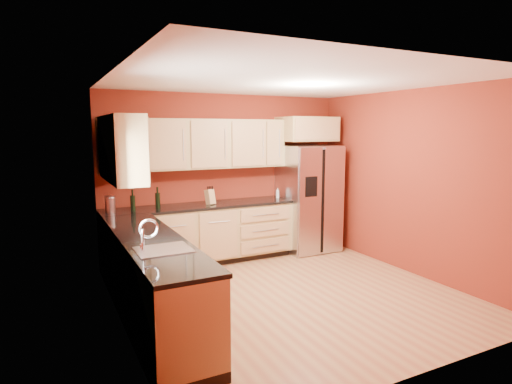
# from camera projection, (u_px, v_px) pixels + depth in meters

# --- Properties ---
(floor) EXTENTS (4.00, 4.00, 0.00)m
(floor) POSITION_uv_depth(u_px,v_px,m) (289.00, 295.00, 5.33)
(floor) COLOR #A3613F
(floor) RESTS_ON ground
(ceiling) EXTENTS (4.00, 4.00, 0.00)m
(ceiling) POSITION_uv_depth(u_px,v_px,m) (292.00, 81.00, 4.96)
(ceiling) COLOR white
(ceiling) RESTS_ON wall_back
(wall_back) EXTENTS (4.00, 0.04, 2.60)m
(wall_back) POSITION_uv_depth(u_px,v_px,m) (226.00, 176.00, 6.91)
(wall_back) COLOR maroon
(wall_back) RESTS_ON floor
(wall_front) EXTENTS (4.00, 0.04, 2.60)m
(wall_front) POSITION_uv_depth(u_px,v_px,m) (423.00, 224.00, 3.38)
(wall_front) COLOR maroon
(wall_front) RESTS_ON floor
(wall_left) EXTENTS (0.04, 4.00, 2.60)m
(wall_left) POSITION_uv_depth(u_px,v_px,m) (119.00, 204.00, 4.25)
(wall_left) COLOR maroon
(wall_left) RESTS_ON floor
(wall_right) EXTENTS (0.04, 4.00, 2.60)m
(wall_right) POSITION_uv_depth(u_px,v_px,m) (412.00, 182.00, 6.04)
(wall_right) COLOR maroon
(wall_right) RESTS_ON floor
(base_cabinets_back) EXTENTS (2.90, 0.60, 0.88)m
(base_cabinets_back) POSITION_uv_depth(u_px,v_px,m) (201.00, 235.00, 6.52)
(base_cabinets_back) COLOR tan
(base_cabinets_back) RESTS_ON floor
(base_cabinets_left) EXTENTS (0.60, 2.80, 0.88)m
(base_cabinets_left) POSITION_uv_depth(u_px,v_px,m) (152.00, 283.00, 4.51)
(base_cabinets_left) COLOR tan
(base_cabinets_left) RESTS_ON floor
(countertop_back) EXTENTS (2.90, 0.62, 0.04)m
(countertop_back) POSITION_uv_depth(u_px,v_px,m) (201.00, 206.00, 6.45)
(countertop_back) COLOR black
(countertop_back) RESTS_ON base_cabinets_back
(countertop_left) EXTENTS (0.62, 2.80, 0.04)m
(countertop_left) POSITION_uv_depth(u_px,v_px,m) (151.00, 240.00, 4.44)
(countertop_left) COLOR black
(countertop_left) RESTS_ON base_cabinets_left
(upper_cabinets_back) EXTENTS (2.30, 0.33, 0.75)m
(upper_cabinets_back) POSITION_uv_depth(u_px,v_px,m) (215.00, 144.00, 6.58)
(upper_cabinets_back) COLOR tan
(upper_cabinets_back) RESTS_ON wall_back
(upper_cabinets_left) EXTENTS (0.33, 1.35, 0.75)m
(upper_cabinets_left) POSITION_uv_depth(u_px,v_px,m) (121.00, 148.00, 4.89)
(upper_cabinets_left) COLOR tan
(upper_cabinets_left) RESTS_ON wall_left
(corner_upper_cabinet) EXTENTS (0.67, 0.67, 0.75)m
(corner_upper_cabinet) POSITION_uv_depth(u_px,v_px,m) (121.00, 146.00, 5.80)
(corner_upper_cabinet) COLOR tan
(corner_upper_cabinet) RESTS_ON wall_back
(over_fridge_cabinet) EXTENTS (0.92, 0.60, 0.40)m
(over_fridge_cabinet) POSITION_uv_depth(u_px,v_px,m) (307.00, 129.00, 7.14)
(over_fridge_cabinet) COLOR tan
(over_fridge_cabinet) RESTS_ON wall_back
(refrigerator) EXTENTS (0.90, 0.75, 1.78)m
(refrigerator) POSITION_uv_depth(u_px,v_px,m) (308.00, 198.00, 7.24)
(refrigerator) COLOR #B8B7BC
(refrigerator) RESTS_ON floor
(window) EXTENTS (0.03, 0.90, 1.00)m
(window) POSITION_uv_depth(u_px,v_px,m) (129.00, 185.00, 3.78)
(window) COLOR white
(window) RESTS_ON wall_left
(sink_faucet) EXTENTS (0.50, 0.42, 0.30)m
(sink_faucet) POSITION_uv_depth(u_px,v_px,m) (163.00, 234.00, 3.98)
(sink_faucet) COLOR white
(sink_faucet) RESTS_ON countertop_left
(canister_left) EXTENTS (0.17, 0.17, 0.22)m
(canister_left) POSITION_uv_depth(u_px,v_px,m) (110.00, 204.00, 5.86)
(canister_left) COLOR #B8B7BC
(canister_left) RESTS_ON countertop_back
(canister_right) EXTENTS (0.14, 0.14, 0.20)m
(canister_right) POSITION_uv_depth(u_px,v_px,m) (111.00, 205.00, 5.82)
(canister_right) COLOR #B8B7BC
(canister_right) RESTS_ON countertop_back
(wine_bottle_a) EXTENTS (0.08, 0.08, 0.31)m
(wine_bottle_a) POSITION_uv_depth(u_px,v_px,m) (158.00, 198.00, 6.10)
(wine_bottle_a) COLOR black
(wine_bottle_a) RESTS_ON countertop_back
(wine_bottle_b) EXTENTS (0.09, 0.09, 0.30)m
(wine_bottle_b) POSITION_uv_depth(u_px,v_px,m) (133.00, 200.00, 5.90)
(wine_bottle_b) COLOR black
(wine_bottle_b) RESTS_ON countertop_back
(knife_block) EXTENTS (0.14, 0.14, 0.23)m
(knife_block) POSITION_uv_depth(u_px,v_px,m) (210.00, 197.00, 6.46)
(knife_block) COLOR tan
(knife_block) RESTS_ON countertop_back
(soap_dispenser) EXTENTS (0.07, 0.07, 0.17)m
(soap_dispenser) POSITION_uv_depth(u_px,v_px,m) (278.00, 193.00, 7.06)
(soap_dispenser) COLOR silver
(soap_dispenser) RESTS_ON countertop_back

